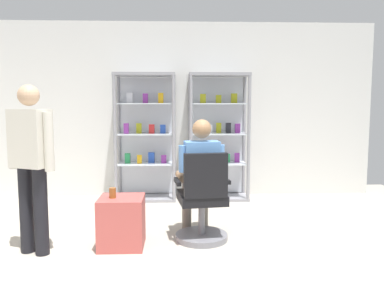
% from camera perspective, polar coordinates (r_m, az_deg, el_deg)
% --- Properties ---
extents(ground_plane, '(7.20, 7.20, 0.00)m').
position_cam_1_polar(ground_plane, '(3.38, -0.78, -19.44)').
color(ground_plane, '#B2A899').
extents(back_wall, '(6.00, 0.10, 2.70)m').
position_cam_1_polar(back_wall, '(6.05, -1.52, 5.06)').
color(back_wall, silver).
rests_on(back_wall, ground).
extents(display_cabinet_left, '(0.90, 0.45, 1.90)m').
position_cam_1_polar(display_cabinet_left, '(5.85, -6.89, 1.18)').
color(display_cabinet_left, gray).
rests_on(display_cabinet_left, ground).
extents(display_cabinet_right, '(0.90, 0.45, 1.90)m').
position_cam_1_polar(display_cabinet_right, '(5.86, 3.90, 1.22)').
color(display_cabinet_right, gray).
rests_on(display_cabinet_right, ground).
extents(office_chair, '(0.59, 0.56, 0.96)m').
position_cam_1_polar(office_chair, '(4.07, 1.60, -9.04)').
color(office_chair, slate).
rests_on(office_chair, ground).
extents(seated_shopkeeper, '(0.52, 0.60, 1.29)m').
position_cam_1_polar(seated_shopkeeper, '(4.16, 1.17, -4.22)').
color(seated_shopkeeper, slate).
rests_on(seated_shopkeeper, ground).
extents(storage_crate, '(0.45, 0.43, 0.51)m').
position_cam_1_polar(storage_crate, '(4.03, -10.41, -11.34)').
color(storage_crate, '#B24C47').
rests_on(storage_crate, ground).
extents(tea_glass, '(0.07, 0.07, 0.10)m').
position_cam_1_polar(tea_glass, '(3.95, -11.74, -7.13)').
color(tea_glass, brown).
rests_on(tea_glass, storage_crate).
extents(standing_customer, '(0.49, 0.34, 1.63)m').
position_cam_1_polar(standing_customer, '(3.95, -22.80, -1.99)').
color(standing_customer, black).
rests_on(standing_customer, ground).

